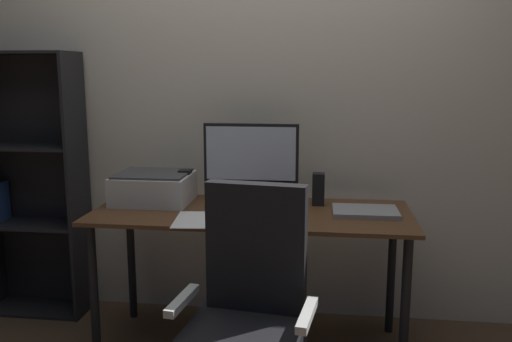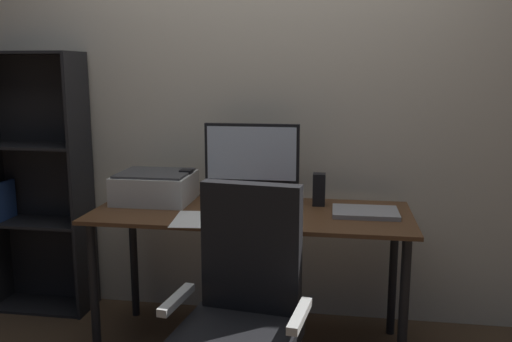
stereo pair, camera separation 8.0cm
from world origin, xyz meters
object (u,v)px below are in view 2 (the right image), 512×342
(monitor, at_px, (252,158))
(mouse, at_px, (281,218))
(coffee_mug, at_px, (264,203))
(laptop, at_px, (365,212))
(keyboard, at_px, (236,217))
(speaker_right, at_px, (319,189))
(speaker_left, at_px, (187,185))
(printer, at_px, (155,187))
(desk, at_px, (251,228))
(office_chair, at_px, (241,331))
(bookshelf, at_px, (37,184))

(monitor, relative_size, mouse, 5.26)
(coffee_mug, height_order, laptop, coffee_mug)
(keyboard, bearing_deg, mouse, -5.95)
(speaker_right, bearing_deg, mouse, -115.58)
(laptop, bearing_deg, keyboard, -165.05)
(speaker_right, bearing_deg, laptop, -32.49)
(speaker_left, distance_m, printer, 0.17)
(desk, bearing_deg, laptop, 2.14)
(mouse, xyz_separation_m, office_chair, (-0.09, -0.56, -0.30))
(monitor, distance_m, bookshelf, 1.36)
(desk, xyz_separation_m, speaker_left, (-0.38, 0.17, 0.17))
(office_chair, bearing_deg, speaker_right, 81.98)
(speaker_right, height_order, office_chair, office_chair)
(coffee_mug, height_order, speaker_left, speaker_left)
(mouse, height_order, coffee_mug, coffee_mug)
(coffee_mug, xyz_separation_m, office_chair, (0.02, -0.72, -0.33))
(keyboard, relative_size, mouse, 3.02)
(laptop, bearing_deg, speaker_left, 170.29)
(office_chair, bearing_deg, speaker_left, 125.20)
(speaker_right, distance_m, printer, 0.88)
(desk, height_order, laptop, laptop)
(speaker_right, xyz_separation_m, office_chair, (-0.25, -0.90, -0.37))
(office_chair, bearing_deg, desk, 104.16)
(desk, relative_size, monitor, 3.17)
(monitor, height_order, coffee_mug, monitor)
(keyboard, xyz_separation_m, bookshelf, (-1.31, 0.47, 0.02))
(desk, distance_m, mouse, 0.26)
(office_chair, bearing_deg, mouse, 88.44)
(monitor, distance_m, speaker_left, 0.39)
(keyboard, relative_size, speaker_left, 1.71)
(bookshelf, bearing_deg, speaker_right, -5.01)
(speaker_left, bearing_deg, keyboard, -43.68)
(office_chair, relative_size, bookshelf, 0.65)
(desk, xyz_separation_m, laptop, (0.57, 0.02, 0.10))
(desk, relative_size, keyboard, 5.53)
(bookshelf, bearing_deg, monitor, -6.02)
(monitor, bearing_deg, printer, -173.65)
(monitor, distance_m, office_chair, 1.05)
(office_chair, height_order, bookshelf, bookshelf)
(printer, bearing_deg, desk, -12.45)
(desk, bearing_deg, office_chair, -83.54)
(keyboard, height_order, mouse, mouse)
(bookshelf, bearing_deg, desk, -13.23)
(coffee_mug, bearing_deg, speaker_left, 158.77)
(printer, bearing_deg, monitor, 6.35)
(printer, xyz_separation_m, office_chair, (0.63, -0.85, -0.36))
(coffee_mug, bearing_deg, mouse, -56.30)
(keyboard, xyz_separation_m, printer, (-0.50, 0.27, 0.07))
(office_chair, bearing_deg, laptop, 64.59)
(speaker_left, distance_m, bookshelf, 0.99)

